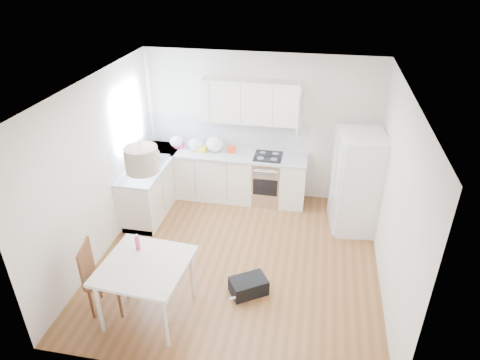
# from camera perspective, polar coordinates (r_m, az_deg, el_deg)

# --- Properties ---
(floor) EXTENTS (4.20, 4.20, 0.00)m
(floor) POSITION_cam_1_polar(r_m,az_deg,el_deg) (6.72, -0.24, -10.49)
(floor) COLOR brown
(floor) RESTS_ON ground
(ceiling) EXTENTS (4.20, 4.20, 0.00)m
(ceiling) POSITION_cam_1_polar(r_m,az_deg,el_deg) (5.42, -0.30, 12.13)
(ceiling) COLOR white
(ceiling) RESTS_ON wall_back
(wall_back) EXTENTS (4.20, 0.00, 4.20)m
(wall_back) POSITION_cam_1_polar(r_m,az_deg,el_deg) (7.82, 2.70, 7.03)
(wall_back) COLOR silver
(wall_back) RESTS_ON floor
(wall_left) EXTENTS (0.00, 4.20, 4.20)m
(wall_left) POSITION_cam_1_polar(r_m,az_deg,el_deg) (6.64, -18.37, 1.28)
(wall_left) COLOR silver
(wall_left) RESTS_ON floor
(wall_right) EXTENTS (0.00, 4.20, 4.20)m
(wall_right) POSITION_cam_1_polar(r_m,az_deg,el_deg) (5.97, 19.94, -2.23)
(wall_right) COLOR silver
(wall_right) RESTS_ON floor
(window_glassblock) EXTENTS (0.02, 1.00, 1.00)m
(window_glassblock) POSITION_cam_1_polar(r_m,az_deg,el_deg) (7.40, -14.73, 8.11)
(window_glassblock) COLOR #BFE0F9
(window_glassblock) RESTS_ON wall_left
(cabinets_back) EXTENTS (3.00, 0.60, 0.88)m
(cabinets_back) POSITION_cam_1_polar(r_m,az_deg,el_deg) (8.04, -2.00, 0.52)
(cabinets_back) COLOR white
(cabinets_back) RESTS_ON floor
(cabinets_left) EXTENTS (0.60, 1.80, 0.88)m
(cabinets_left) POSITION_cam_1_polar(r_m,az_deg,el_deg) (7.88, -11.51, -0.75)
(cabinets_left) COLOR white
(cabinets_left) RESTS_ON floor
(counter_back) EXTENTS (3.02, 0.64, 0.04)m
(counter_back) POSITION_cam_1_polar(r_m,az_deg,el_deg) (7.83, -2.05, 3.48)
(counter_back) COLOR #BBBEC0
(counter_back) RESTS_ON cabinets_back
(counter_left) EXTENTS (0.64, 1.82, 0.04)m
(counter_left) POSITION_cam_1_polar(r_m,az_deg,el_deg) (7.66, -11.84, 2.23)
(counter_left) COLOR #BBBEC0
(counter_left) RESTS_ON cabinets_left
(backsplash_back) EXTENTS (3.00, 0.01, 0.58)m
(backsplash_back) POSITION_cam_1_polar(r_m,az_deg,el_deg) (7.97, -1.63, 6.39)
(backsplash_back) COLOR white
(backsplash_back) RESTS_ON wall_back
(backsplash_left) EXTENTS (0.01, 1.80, 0.58)m
(backsplash_left) POSITION_cam_1_polar(r_m,az_deg,el_deg) (7.65, -14.12, 4.47)
(backsplash_left) COLOR white
(backsplash_left) RESTS_ON wall_left
(upper_cabinets) EXTENTS (1.70, 0.32, 0.75)m
(upper_cabinets) POSITION_cam_1_polar(r_m,az_deg,el_deg) (7.51, 1.46, 10.38)
(upper_cabinets) COLOR white
(upper_cabinets) RESTS_ON wall_back
(range_oven) EXTENTS (0.50, 0.61, 0.88)m
(range_oven) POSITION_cam_1_polar(r_m,az_deg,el_deg) (7.92, 3.66, 0.00)
(range_oven) COLOR silver
(range_oven) RESTS_ON floor
(sink) EXTENTS (0.50, 0.80, 0.16)m
(sink) POSITION_cam_1_polar(r_m,az_deg,el_deg) (7.62, -11.99, 2.17)
(sink) COLOR silver
(sink) RESTS_ON counter_left
(refrigerator) EXTENTS (0.91, 0.94, 1.69)m
(refrigerator) POSITION_cam_1_polar(r_m,az_deg,el_deg) (7.26, 15.42, -0.31)
(refrigerator) COLOR white
(refrigerator) RESTS_ON floor
(dining_table) EXTENTS (1.11, 1.11, 0.82)m
(dining_table) POSITION_cam_1_polar(r_m,az_deg,el_deg) (5.54, -12.55, -11.63)
(dining_table) COLOR beige
(dining_table) RESTS_ON floor
(dining_chair) EXTENTS (0.51, 0.51, 1.02)m
(dining_chair) POSITION_cam_1_polar(r_m,az_deg,el_deg) (5.89, -17.42, -12.34)
(dining_chair) COLOR #4B2816
(dining_chair) RESTS_ON floor
(drink_bottle) EXTENTS (0.08, 0.08, 0.22)m
(drink_bottle) POSITION_cam_1_polar(r_m,az_deg,el_deg) (5.67, -13.52, -8.03)
(drink_bottle) COLOR #EB4184
(drink_bottle) RESTS_ON dining_table
(gym_bag) EXTENTS (0.59, 0.54, 0.23)m
(gym_bag) POSITION_cam_1_polar(r_m,az_deg,el_deg) (6.10, 1.15, -13.94)
(gym_bag) COLOR black
(gym_bag) RESTS_ON floor
(pendant_lamp) EXTENTS (0.42, 0.42, 0.29)m
(pendant_lamp) POSITION_cam_1_polar(r_m,az_deg,el_deg) (4.86, -13.01, 2.69)
(pendant_lamp) COLOR #BFAC93
(pendant_lamp) RESTS_ON ceiling
(grocery_bag_a) EXTENTS (0.26, 0.22, 0.23)m
(grocery_bag_a) POSITION_cam_1_polar(r_m,az_deg,el_deg) (8.09, -8.46, 5.07)
(grocery_bag_a) COLOR white
(grocery_bag_a) RESTS_ON counter_back
(grocery_bag_b) EXTENTS (0.27, 0.23, 0.24)m
(grocery_bag_b) POSITION_cam_1_polar(r_m,az_deg,el_deg) (7.91, -5.93, 4.73)
(grocery_bag_b) COLOR white
(grocery_bag_b) RESTS_ON counter_back
(grocery_bag_c) EXTENTS (0.32, 0.27, 0.29)m
(grocery_bag_c) POSITION_cam_1_polar(r_m,az_deg,el_deg) (7.84, -3.37, 4.79)
(grocery_bag_c) COLOR white
(grocery_bag_c) RESTS_ON counter_back
(grocery_bag_d) EXTENTS (0.19, 0.16, 0.17)m
(grocery_bag_d) POSITION_cam_1_polar(r_m,az_deg,el_deg) (7.77, -11.36, 3.53)
(grocery_bag_d) COLOR white
(grocery_bag_d) RESTS_ON counter_back
(grocery_bag_e) EXTENTS (0.30, 0.25, 0.27)m
(grocery_bag_e) POSITION_cam_1_polar(r_m,az_deg,el_deg) (7.39, -12.19, 2.50)
(grocery_bag_e) COLOR white
(grocery_bag_e) RESTS_ON counter_left
(snack_orange) EXTENTS (0.18, 0.13, 0.11)m
(snack_orange) POSITION_cam_1_polar(r_m,az_deg,el_deg) (7.83, -1.16, 4.10)
(snack_orange) COLOR red
(snack_orange) RESTS_ON counter_back
(snack_yellow) EXTENTS (0.17, 0.11, 0.12)m
(snack_yellow) POSITION_cam_1_polar(r_m,az_deg,el_deg) (7.88, -5.10, 4.17)
(snack_yellow) COLOR yellow
(snack_yellow) RESTS_ON counter_back
(snack_red) EXTENTS (0.17, 0.11, 0.11)m
(snack_red) POSITION_cam_1_polar(r_m,az_deg,el_deg) (8.08, -8.11, 4.64)
(snack_red) COLOR #B81735
(snack_red) RESTS_ON counter_back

